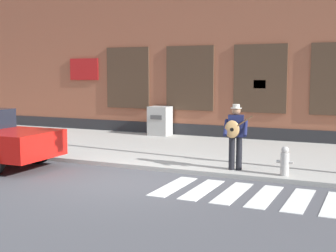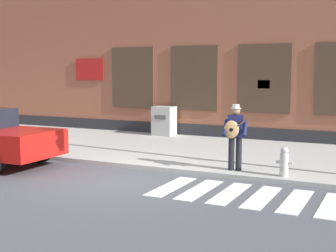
# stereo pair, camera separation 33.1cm
# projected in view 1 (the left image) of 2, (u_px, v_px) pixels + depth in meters

# --- Properties ---
(ground_plane) EXTENTS (160.00, 160.00, 0.00)m
(ground_plane) POSITION_uv_depth(u_px,v_px,m) (128.00, 181.00, 10.93)
(ground_plane) COLOR #4C4C51
(sidewalk) EXTENTS (28.00, 5.99, 0.11)m
(sidewalk) POSITION_uv_depth(u_px,v_px,m) (194.00, 151.00, 14.79)
(sidewalk) COLOR #ADAAA3
(sidewalk) RESTS_ON ground
(building_backdrop) EXTENTS (28.00, 4.06, 6.32)m
(building_backdrop) POSITION_uv_depth(u_px,v_px,m) (239.00, 57.00, 18.94)
(building_backdrop) COLOR #99563D
(building_backdrop) RESTS_ON ground
(crosswalk) EXTENTS (5.20, 1.90, 0.01)m
(crosswalk) POSITION_uv_depth(u_px,v_px,m) (282.00, 198.00, 9.44)
(crosswalk) COLOR silver
(crosswalk) RESTS_ON ground
(busker) EXTENTS (0.77, 0.62, 1.64)m
(busker) POSITION_uv_depth(u_px,v_px,m) (235.00, 133.00, 11.55)
(busker) COLOR black
(busker) RESTS_ON sidewalk
(utility_box) EXTENTS (0.79, 0.68, 1.11)m
(utility_box) POSITION_uv_depth(u_px,v_px,m) (160.00, 121.00, 18.01)
(utility_box) COLOR #ADADA8
(utility_box) RESTS_ON sidewalk
(fire_hydrant) EXTENTS (0.38, 0.20, 0.70)m
(fire_hydrant) POSITION_uv_depth(u_px,v_px,m) (285.00, 161.00, 10.98)
(fire_hydrant) COLOR #B2ADA8
(fire_hydrant) RESTS_ON sidewalk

